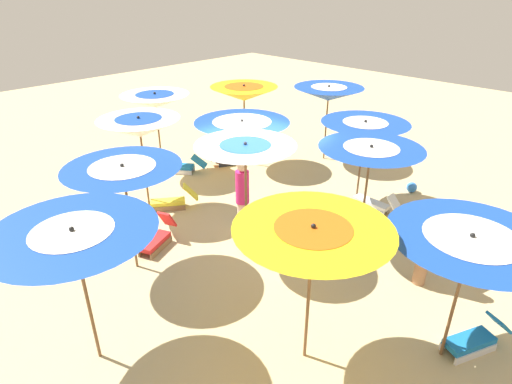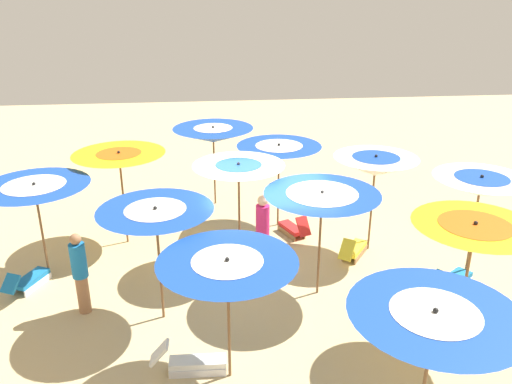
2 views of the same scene
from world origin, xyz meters
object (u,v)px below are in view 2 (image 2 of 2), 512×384
Objects in this scene: lounger_1 at (192,362)px; beachgoer_0 at (80,272)px; lounger_3 at (354,249)px; beachgoer_1 at (263,232)px; beach_umbrella_1 at (119,160)px; beach_umbrella_3 at (279,152)px; beach_umbrella_0 at (213,135)px; beach_umbrella_5 at (156,219)px; beach_umbrella_8 at (228,270)px; lounger_5 at (28,280)px; beach_umbrella_11 at (433,326)px; beach_umbrella_10 at (474,236)px; lounger_4 at (452,280)px; beach_umbrella_2 at (35,192)px; beach_umbrella_4 at (239,173)px; lounger_0 at (460,322)px; beach_umbrella_7 at (322,202)px; beach_umbrella_6 at (375,166)px; lounger_2 at (294,228)px; beach_umbrella_9 at (480,186)px.

beachgoer_0 is at bearing 139.68° from lounger_1.
lounger_3 is 2.37m from beachgoer_1.
beach_umbrella_1 reaches higher than lounger_3.
beach_umbrella_3 reaches higher than lounger_3.
beach_umbrella_0 is at bearing 76.54° from lounger_3.
beach_umbrella_5 is at bearing -168.85° from beachgoer_0.
beachgoer_1 is (-3.14, 1.54, 0.77)m from lounger_1.
lounger_5 is (-3.08, -4.10, -1.81)m from beach_umbrella_8.
beach_umbrella_11 reaches higher than lounger_1.
beach_umbrella_10 is 1.89× the size of lounger_4.
beach_umbrella_11 reaches higher than beach_umbrella_0.
lounger_3 is (-5.51, 0.73, -1.92)m from beach_umbrella_11.
beach_umbrella_1 is 1.31× the size of beachgoer_1.
beachgoer_0 is (1.57, -5.88, 0.68)m from lounger_3.
beachgoer_1 reaches higher than lounger_3.
beachgoer_1 is (-3.30, 0.92, -1.03)m from beach_umbrella_8.
beach_umbrella_2 is 3.16m from beach_umbrella_5.
beach_umbrella_8 is (5.06, 2.29, -0.17)m from beach_umbrella_1.
lounger_1 is at bearing -16.80° from beach_umbrella_4.
beach_umbrella_5 reaches higher than lounger_5.
beach_umbrella_0 is 7.42m from lounger_1.
lounger_5 is at bearing -82.80° from beach_umbrella_4.
beachgoer_1 is at bearing -16.38° from beach_umbrella_3.
beachgoer_0 is at bearing -76.49° from lounger_0.
beach_umbrella_2 is 0.98× the size of beach_umbrella_7.
lounger_5 is (1.97, -1.81, -1.97)m from beach_umbrella_1.
beach_umbrella_6 reaches higher than beach_umbrella_5.
beach_umbrella_4 is 2.51m from beach_umbrella_5.
beach_umbrella_8 is 1.95× the size of lounger_2.
beach_umbrella_3 is 5.90m from lounger_0.
beach_umbrella_6 is 2.71m from lounger_2.
beach_umbrella_10 reaches higher than lounger_4.
lounger_2 is (-0.87, -1.70, -1.93)m from beach_umbrella_6.
lounger_5 is at bearing -33.32° from beach_umbrella_2.
beach_umbrella_0 is 1.06× the size of beach_umbrella_8.
lounger_1 is (7.15, -0.60, -1.89)m from beach_umbrella_0.
beach_umbrella_11 reaches higher than beachgoer_0.
beach_umbrella_3 is at bearing -173.90° from beach_umbrella_11.
lounger_1 is 0.95× the size of lounger_4.
lounger_3 is at bearing -166.00° from beach_umbrella_10.
beach_umbrella_3 is (-2.11, 5.42, 0.03)m from beach_umbrella_2.
beach_umbrella_7 is at bearing -42.99° from beach_umbrella_6.
lounger_3 is (3.63, 3.15, -1.88)m from beach_umbrella_0.
beach_umbrella_7 is (1.77, -1.65, -0.09)m from beach_umbrella_6.
lounger_1 is (2.13, -2.58, -1.86)m from beach_umbrella_7.
lounger_2 is (-4.20, -2.40, 0.01)m from lounger_0.
beach_umbrella_3 is at bearing -130.51° from beach_umbrella_9.
beach_umbrella_9 is 4.62m from lounger_2.
beach_umbrella_4 is at bearing 62.82° from beach_umbrella_1.
beach_umbrella_4 reaches higher than beachgoer_1.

